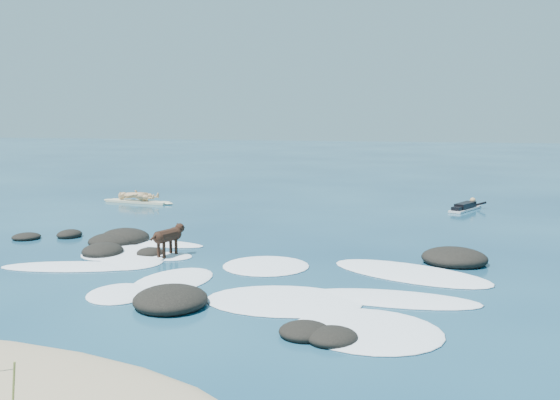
% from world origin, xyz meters
% --- Properties ---
extents(ground, '(160.00, 160.00, 0.00)m').
position_xyz_m(ground, '(0.00, 0.00, 0.00)').
color(ground, '#0A2642').
rests_on(ground, ground).
extents(reef_rocks, '(14.19, 7.60, 0.49)m').
position_xyz_m(reef_rocks, '(-1.78, -1.60, 0.10)').
color(reef_rocks, black).
rests_on(reef_rocks, ground).
extents(breaking_foam, '(10.73, 6.91, 0.12)m').
position_xyz_m(breaking_foam, '(1.81, -1.52, 0.01)').
color(breaking_foam, white).
rests_on(breaking_foam, ground).
extents(standing_surfer_rig, '(3.17, 0.77, 1.80)m').
position_xyz_m(standing_surfer_rig, '(-6.26, 8.17, 0.71)').
color(standing_surfer_rig, beige).
rests_on(standing_surfer_rig, ground).
extents(paddling_surfer_rig, '(1.29, 2.17, 0.38)m').
position_xyz_m(paddling_surfer_rig, '(5.94, 9.91, 0.13)').
color(paddling_surfer_rig, silver).
rests_on(paddling_surfer_rig, ground).
extents(dog, '(0.48, 1.23, 0.79)m').
position_xyz_m(dog, '(-0.59, -0.19, 0.52)').
color(dog, black).
rests_on(dog, ground).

